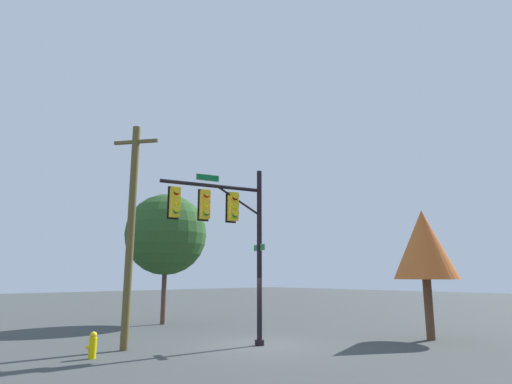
% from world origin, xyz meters
% --- Properties ---
extents(ground_plane, '(120.00, 120.00, 0.00)m').
position_xyz_m(ground_plane, '(0.00, 0.00, 0.00)').
color(ground_plane, '#3E4241').
extents(signal_pole_assembly, '(4.13, 1.66, 6.80)m').
position_xyz_m(signal_pole_assembly, '(1.53, -0.40, 4.68)').
color(signal_pole_assembly, black).
rests_on(signal_pole_assembly, ground_plane).
extents(utility_pole, '(1.16, 1.52, 8.30)m').
position_xyz_m(utility_pole, '(4.29, -2.43, 4.28)').
color(utility_pole, brown).
rests_on(utility_pole, ground_plane).
extents(fire_hydrant, '(0.33, 0.24, 0.83)m').
position_xyz_m(fire_hydrant, '(5.72, -1.70, 0.41)').
color(fire_hydrant, yellow).
rests_on(fire_hydrant, ground_plane).
extents(tree_near, '(2.65, 2.65, 5.39)m').
position_xyz_m(tree_near, '(-6.13, 3.78, 3.88)').
color(tree_near, brown).
rests_on(tree_near, ground_plane).
extents(tree_mid, '(4.55, 4.55, 7.18)m').
position_xyz_m(tree_mid, '(-0.93, -8.74, 4.90)').
color(tree_mid, '#51362C').
rests_on(tree_mid, ground_plane).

